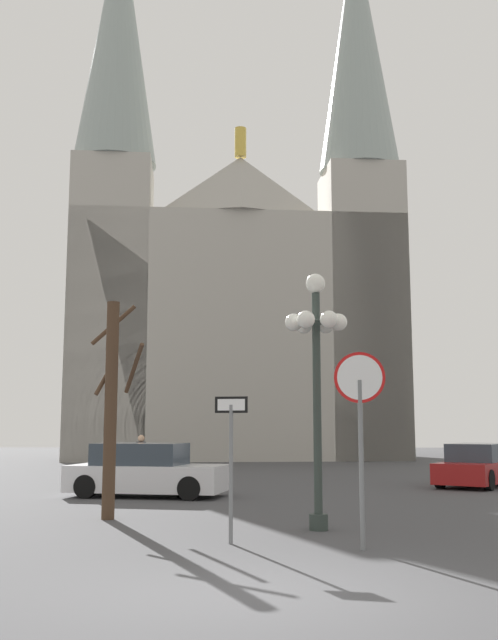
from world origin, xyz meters
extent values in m
plane|color=#424244|center=(0.00, 0.00, 0.00)|extent=(120.00, 120.00, 0.00)
cube|color=#ADA89E|center=(-1.92, 38.43, 7.20)|extent=(20.87, 14.48, 14.39)
pyramid|color=#ADA89E|center=(-1.37, 33.21, 16.14)|extent=(7.06, 2.70, 3.50)
cylinder|color=gold|center=(-1.37, 33.21, 18.79)|extent=(0.70, 0.70, 1.80)
cube|color=#ADA89E|center=(-9.03, 33.70, 8.82)|extent=(5.00, 5.00, 17.65)
cone|color=gray|center=(-9.03, 33.70, 26.04)|extent=(5.01, 5.01, 16.79)
cube|color=#ADA89E|center=(6.01, 35.27, 8.82)|extent=(5.00, 5.00, 17.65)
cone|color=gray|center=(6.01, 35.27, 26.04)|extent=(5.01, 5.01, 16.79)
cylinder|color=slate|center=(1.57, 3.18, 1.35)|extent=(0.08, 0.08, 2.70)
cylinder|color=red|center=(1.57, 3.18, 2.75)|extent=(0.84, 0.11, 0.84)
cylinder|color=white|center=(1.57, 3.16, 2.75)|extent=(0.74, 0.07, 0.74)
cylinder|color=slate|center=(-0.57, 3.76, 1.16)|extent=(0.07, 0.07, 2.32)
cube|color=black|center=(-0.57, 3.76, 2.32)|extent=(0.57, 0.15, 0.28)
cube|color=white|center=(-0.57, 3.75, 2.32)|extent=(0.48, 0.11, 0.20)
cylinder|color=#2D3833|center=(1.03, 5.43, 2.28)|extent=(0.16, 0.16, 4.57)
cylinder|color=#2D3833|center=(1.03, 5.43, 0.15)|extent=(0.36, 0.36, 0.30)
sphere|color=white|center=(1.03, 5.43, 4.76)|extent=(0.39, 0.39, 0.39)
sphere|color=white|center=(1.47, 5.43, 3.98)|extent=(0.35, 0.35, 0.35)
cylinder|color=#2D3833|center=(1.25, 5.43, 3.98)|extent=(0.05, 0.44, 0.05)
sphere|color=white|center=(1.25, 5.81, 3.98)|extent=(0.35, 0.35, 0.35)
cylinder|color=#2D3833|center=(1.14, 5.62, 3.98)|extent=(0.41, 0.26, 0.05)
sphere|color=white|center=(0.81, 5.81, 3.98)|extent=(0.35, 0.35, 0.35)
cylinder|color=#2D3833|center=(0.92, 5.62, 3.98)|extent=(0.41, 0.26, 0.05)
sphere|color=white|center=(0.59, 5.43, 3.98)|extent=(0.35, 0.35, 0.35)
cylinder|color=#2D3833|center=(0.81, 5.43, 3.98)|extent=(0.05, 0.44, 0.05)
sphere|color=white|center=(0.81, 5.04, 3.98)|extent=(0.35, 0.35, 0.35)
cylinder|color=#2D3833|center=(0.92, 5.24, 3.98)|extent=(0.41, 0.26, 0.05)
sphere|color=white|center=(1.25, 5.04, 3.98)|extent=(0.35, 0.35, 0.35)
cylinder|color=#2D3833|center=(1.14, 5.24, 3.98)|extent=(0.41, 0.26, 0.05)
cylinder|color=#473323|center=(-3.32, 6.99, 2.33)|extent=(0.27, 0.27, 4.66)
cylinder|color=#473323|center=(-3.40, 7.45, 4.22)|extent=(1.00, 0.27, 0.95)
cylinder|color=#473323|center=(-3.49, 7.14, 3.00)|extent=(0.42, 0.47, 0.78)
cylinder|color=#473323|center=(-2.87, 7.23, 3.22)|extent=(0.60, 0.99, 1.05)
cube|color=maroon|center=(6.99, 15.83, 0.48)|extent=(3.66, 4.42, 0.65)
cube|color=#333D47|center=(7.10, 16.00, 1.09)|extent=(2.54, 2.78, 0.58)
cylinder|color=black|center=(6.89, 14.22, 0.32)|extent=(0.53, 0.66, 0.64)
cylinder|color=black|center=(5.59, 15.05, 0.32)|extent=(0.53, 0.66, 0.64)
cylinder|color=black|center=(7.10, 17.43, 0.32)|extent=(0.53, 0.66, 0.64)
cube|color=silver|center=(-3.28, 12.05, 0.51)|extent=(4.60, 2.60, 0.73)
cube|color=#333D47|center=(-3.50, 12.09, 1.18)|extent=(2.69, 2.07, 0.60)
cylinder|color=black|center=(-1.68, 12.60, 0.32)|extent=(0.67, 0.33, 0.64)
cylinder|color=black|center=(-1.98, 10.97, 0.32)|extent=(0.67, 0.33, 0.64)
cylinder|color=black|center=(-4.58, 13.13, 0.32)|extent=(0.67, 0.33, 0.64)
cylinder|color=black|center=(-4.88, 11.51, 0.32)|extent=(0.67, 0.33, 0.64)
cylinder|color=black|center=(-3.94, 15.34, 0.41)|extent=(0.12, 0.12, 0.83)
cylinder|color=black|center=(-4.10, 15.31, 0.41)|extent=(0.12, 0.12, 0.83)
cylinder|color=black|center=(-4.02, 15.33, 1.14)|extent=(0.32, 0.32, 0.62)
sphere|color=tan|center=(-4.02, 15.33, 1.56)|extent=(0.22, 0.22, 0.22)
camera|label=1|loc=(0.00, -8.96, 1.95)|focal=41.38mm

